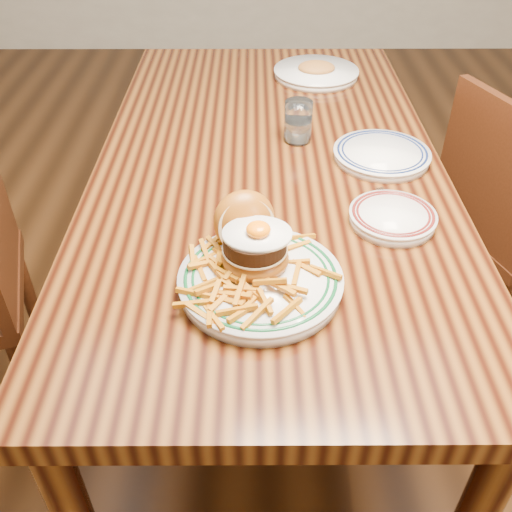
{
  "coord_description": "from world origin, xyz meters",
  "views": [
    {
      "loc": [
        -0.04,
        -1.25,
        1.45
      ],
      "look_at": [
        -0.03,
        -0.47,
        0.82
      ],
      "focal_mm": 40.0,
      "sensor_mm": 36.0,
      "label": 1
    }
  ],
  "objects_px": {
    "main_plate": "(258,265)",
    "side_plate": "(393,217)",
    "chair_right": "(505,219)",
    "table": "(268,190)"
  },
  "relations": [
    {
      "from": "side_plate",
      "to": "main_plate",
      "type": "bearing_deg",
      "value": -122.03
    },
    {
      "from": "chair_right",
      "to": "main_plate",
      "type": "xyz_separation_m",
      "value": [
        -0.76,
        -0.62,
        0.34
      ]
    },
    {
      "from": "table",
      "to": "main_plate",
      "type": "height_order",
      "value": "main_plate"
    },
    {
      "from": "main_plate",
      "to": "side_plate",
      "type": "distance_m",
      "value": 0.34
    },
    {
      "from": "main_plate",
      "to": "side_plate",
      "type": "bearing_deg",
      "value": 17.46
    },
    {
      "from": "table",
      "to": "side_plate",
      "type": "distance_m",
      "value": 0.38
    },
    {
      "from": "main_plate",
      "to": "side_plate",
      "type": "xyz_separation_m",
      "value": [
        0.28,
        0.19,
        -0.02
      ]
    },
    {
      "from": "side_plate",
      "to": "chair_right",
      "type": "bearing_deg",
      "value": 67.14
    },
    {
      "from": "main_plate",
      "to": "table",
      "type": "bearing_deg",
      "value": 70.2
    },
    {
      "from": "table",
      "to": "side_plate",
      "type": "xyz_separation_m",
      "value": [
        0.25,
        -0.27,
        0.1
      ]
    }
  ]
}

